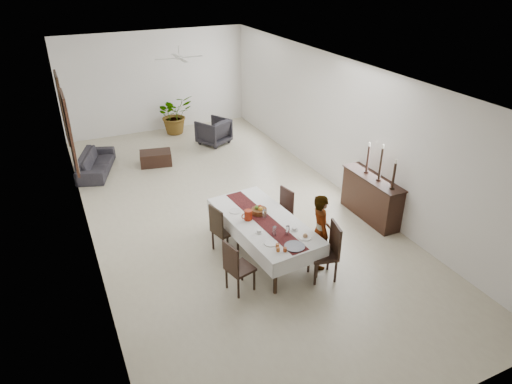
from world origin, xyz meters
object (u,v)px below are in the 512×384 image
object	(u,v)px
sofa	(96,163)
red_pitcher	(248,215)
sideboard_body	(371,198)
woman	(320,231)
dining_table_top	(263,221)

from	to	relation	value
sofa	red_pitcher	bearing A→B (deg)	-138.24
sideboard_body	sofa	bearing A→B (deg)	135.72
woman	sideboard_body	xyz separation A→B (m)	(1.98, 1.03, -0.27)
red_pitcher	sideboard_body	size ratio (longest dim) A/B	0.13
red_pitcher	woman	size ratio (longest dim) A/B	0.13
red_pitcher	sideboard_body	distance (m)	3.05
woman	sofa	bearing A→B (deg)	42.49
dining_table_top	red_pitcher	size ratio (longest dim) A/B	12.00
red_pitcher	sideboard_body	bearing A→B (deg)	2.07
woman	dining_table_top	bearing A→B (deg)	59.07
red_pitcher	woman	world-z (taller)	woman
red_pitcher	sofa	distance (m)	5.66
dining_table_top	red_pitcher	distance (m)	0.32
sideboard_body	sofa	xyz separation A→B (m)	(-5.21, 5.08, -0.21)
dining_table_top	sideboard_body	bearing A→B (deg)	-0.05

